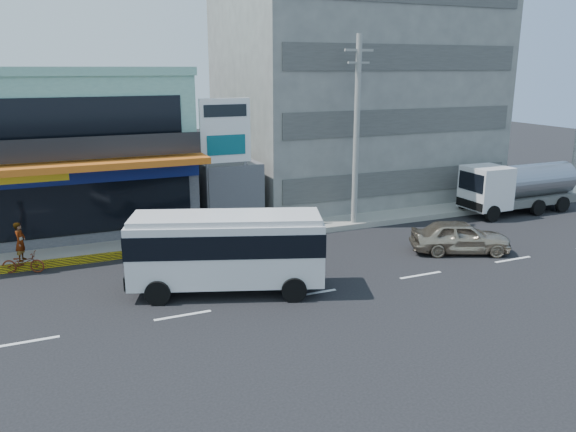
% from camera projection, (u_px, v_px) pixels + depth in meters
% --- Properties ---
extents(ground, '(120.00, 120.00, 0.00)m').
position_uv_depth(ground, '(312.00, 294.00, 21.43)').
color(ground, black).
rests_on(ground, ground).
extents(sidewalk, '(70.00, 5.00, 0.30)m').
position_uv_depth(sidewalk, '(320.00, 217.00, 31.74)').
color(sidewalk, gray).
rests_on(sidewalk, ground).
extents(shop_building, '(12.40, 11.70, 8.00)m').
position_uv_depth(shop_building, '(64.00, 152.00, 29.77)').
color(shop_building, '#3F4044').
rests_on(shop_building, ground).
extents(concrete_building, '(16.00, 12.00, 14.00)m').
position_uv_depth(concrete_building, '(353.00, 89.00, 36.77)').
color(concrete_building, gray).
rests_on(concrete_building, ground).
extents(gap_structure, '(3.00, 6.00, 3.50)m').
position_uv_depth(gap_structure, '(221.00, 189.00, 31.65)').
color(gap_structure, '#3F4044').
rests_on(gap_structure, ground).
extents(satellite_dish, '(1.50, 1.50, 0.15)m').
position_uv_depth(satellite_dish, '(225.00, 159.00, 30.29)').
color(satellite_dish, slate).
rests_on(satellite_dish, gap_structure).
extents(billboard, '(2.60, 0.18, 6.90)m').
position_uv_depth(billboard, '(226.00, 138.00, 28.16)').
color(billboard, gray).
rests_on(billboard, ground).
extents(utility_pole_near, '(1.60, 0.30, 10.00)m').
position_uv_depth(utility_pole_near, '(356.00, 132.00, 28.97)').
color(utility_pole_near, '#999993').
rests_on(utility_pole_near, ground).
extents(minibus, '(7.64, 4.64, 3.05)m').
position_uv_depth(minibus, '(227.00, 246.00, 21.20)').
color(minibus, silver).
rests_on(minibus, ground).
extents(sedan, '(4.85, 3.44, 1.53)m').
position_uv_depth(sedan, '(460.00, 237.00, 26.02)').
color(sedan, tan).
rests_on(sedan, ground).
extents(tanker_truck, '(7.45, 2.48, 2.93)m').
position_uv_depth(tanker_truck, '(516.00, 187.00, 33.02)').
color(tanker_truck, silver).
rests_on(tanker_truck, ground).
extents(motorcycle_rider, '(1.81, 1.11, 2.20)m').
position_uv_depth(motorcycle_rider, '(22.00, 256.00, 23.42)').
color(motorcycle_rider, '#5A1F0C').
rests_on(motorcycle_rider, ground).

